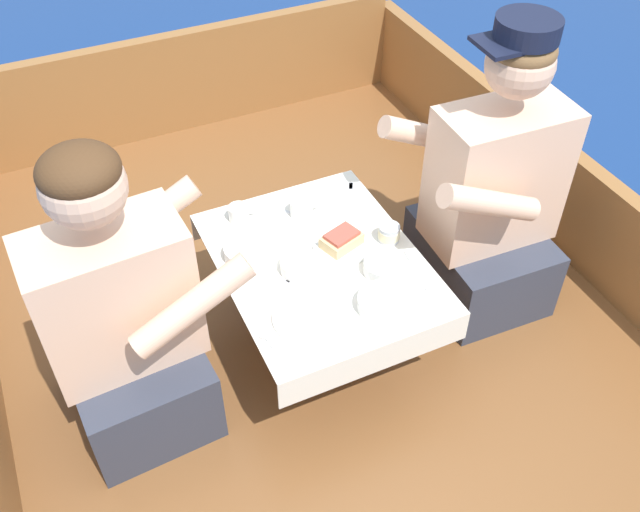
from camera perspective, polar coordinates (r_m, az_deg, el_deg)
ground_plane at (r=2.62m, az=0.23°, el=-11.53°), size 60.00×60.00×0.00m
boat_deck at (r=2.49m, az=0.24°, el=-9.37°), size 2.08×2.95×0.32m
gunwale_starboard at (r=2.69m, az=20.21°, el=3.16°), size 0.06×2.95×0.39m
bow_coaming at (r=3.29m, az=-10.80°, el=13.59°), size 1.96×0.06×0.45m
cockpit_table at (r=2.14m, az=0.00°, el=-1.16°), size 0.58×0.73×0.35m
person_port at (r=1.99m, az=-15.40°, el=-5.16°), size 0.54×0.47×0.93m
person_starboard at (r=2.33m, az=13.45°, el=4.34°), size 0.54×0.46×1.00m
plate_sandwich at (r=2.16m, az=1.73°, el=0.78°), size 0.17×0.17×0.01m
plate_bread at (r=1.95m, az=-0.79°, el=-4.91°), size 0.21×0.21×0.01m
sandwich at (r=2.14m, az=1.74°, el=1.32°), size 0.14×0.11×0.05m
bowl_port_near at (r=2.07m, az=-1.59°, el=-0.74°), size 0.12×0.12×0.04m
bowl_starboard_near at (r=2.13m, az=-5.88°, el=0.42°), size 0.14×0.14×0.04m
bowl_center_far at (r=1.98m, az=5.07°, el=-3.69°), size 0.14×0.14×0.04m
bowl_port_far at (r=2.08m, az=5.13°, el=-0.83°), size 0.12×0.12×0.04m
coffee_cup_port at (r=2.25m, az=-6.48°, el=3.44°), size 0.09×0.06×0.05m
coffee_cup_starboard at (r=2.26m, az=-1.48°, el=3.89°), size 0.10×0.07×0.05m
tin_can at (r=2.18m, az=5.55°, el=1.83°), size 0.07×0.07×0.05m
utensil_spoon_starboard at (r=1.90m, az=-3.81°, el=-7.13°), size 0.04×0.17×0.01m
utensil_spoon_port at (r=2.25m, az=0.74°, el=2.95°), size 0.17×0.07×0.01m
utensil_fork_starboard at (r=2.03m, az=-3.21°, el=-2.67°), size 0.16×0.10×0.00m
utensil_knife_port at (r=2.10m, az=7.75°, el=-1.15°), size 0.04×0.17×0.00m
utensil_knife_starboard at (r=2.31m, az=-3.92°, el=3.91°), size 0.12×0.14×0.00m
utensil_fork_port at (r=2.35m, az=2.44°, el=4.84°), size 0.10×0.16×0.00m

